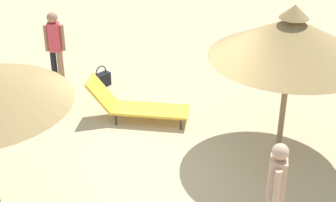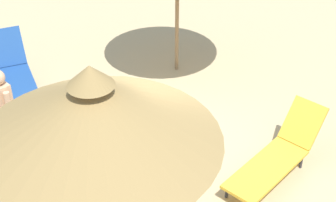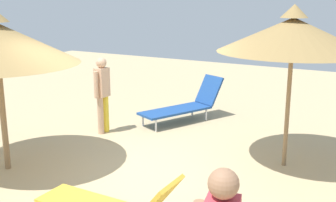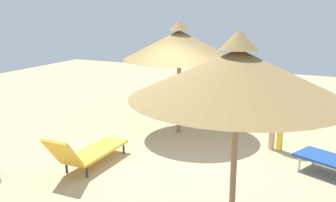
{
  "view_description": "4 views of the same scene",
  "coord_description": "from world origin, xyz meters",
  "px_view_note": "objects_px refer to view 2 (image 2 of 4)",
  "views": [
    {
      "loc": [
        7.04,
        1.03,
        5.16
      ],
      "look_at": [
        -0.48,
        -0.06,
        1.07
      ],
      "focal_mm": 54.81,
      "sensor_mm": 36.0,
      "label": 1
    },
    {
      "loc": [
        -4.13,
        4.36,
        4.96
      ],
      "look_at": [
        -0.15,
        -0.02,
        1.07
      ],
      "focal_mm": 52.01,
      "sensor_mm": 36.0,
      "label": 2
    },
    {
      "loc": [
        -5.47,
        -3.91,
        2.91
      ],
      "look_at": [
        0.12,
        -0.74,
        1.31
      ],
      "focal_mm": 45.34,
      "sensor_mm": 36.0,
      "label": 3
    },
    {
      "loc": [
        2.7,
        -6.41,
        3.01
      ],
      "look_at": [
        -0.03,
        -0.56,
        1.43
      ],
      "focal_mm": 40.71,
      "sensor_mm": 36.0,
      "label": 4
    }
  ],
  "objects_px": {
    "lounge_chair_far_left": "(15,76)",
    "parasol_umbrella_near_right": "(94,114)",
    "lounge_chair_back": "(278,154)",
    "person_standing_near_left": "(5,113)"
  },
  "relations": [
    {
      "from": "parasol_umbrella_near_right",
      "to": "lounge_chair_far_left",
      "type": "height_order",
      "value": "parasol_umbrella_near_right"
    },
    {
      "from": "lounge_chair_back",
      "to": "person_standing_near_left",
      "type": "height_order",
      "value": "person_standing_near_left"
    },
    {
      "from": "lounge_chair_back",
      "to": "person_standing_near_left",
      "type": "xyz_separation_m",
      "value": [
        3.1,
        2.54,
        0.6
      ]
    },
    {
      "from": "lounge_chair_back",
      "to": "parasol_umbrella_near_right",
      "type": "bearing_deg",
      "value": 75.56
    },
    {
      "from": "parasol_umbrella_near_right",
      "to": "lounge_chair_far_left",
      "type": "xyz_separation_m",
      "value": [
        4.05,
        -1.37,
        -1.76
      ]
    },
    {
      "from": "lounge_chair_far_left",
      "to": "person_standing_near_left",
      "type": "xyz_separation_m",
      "value": [
        -1.66,
        1.15,
        0.53
      ]
    },
    {
      "from": "parasol_umbrella_near_right",
      "to": "lounge_chair_back",
      "type": "height_order",
      "value": "parasol_umbrella_near_right"
    },
    {
      "from": "lounge_chair_far_left",
      "to": "parasol_umbrella_near_right",
      "type": "bearing_deg",
      "value": 161.29
    },
    {
      "from": "lounge_chair_back",
      "to": "lounge_chair_far_left",
      "type": "bearing_deg",
      "value": 16.3
    },
    {
      "from": "lounge_chair_back",
      "to": "person_standing_near_left",
      "type": "bearing_deg",
      "value": 39.3
    }
  ]
}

